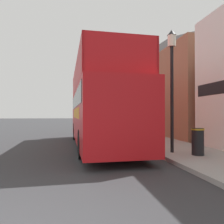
# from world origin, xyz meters

# --- Properties ---
(ground_plane) EXTENTS (144.00, 144.00, 0.00)m
(ground_plane) POSITION_xyz_m (0.00, 21.00, 0.00)
(ground_plane) COLOR #333335
(sidewalk) EXTENTS (2.91, 108.00, 0.14)m
(sidewalk) POSITION_xyz_m (6.00, 18.00, 0.07)
(sidewalk) COLOR #999993
(sidewalk) RESTS_ON ground_plane
(brick_terrace_rear) EXTENTS (6.00, 16.85, 9.01)m
(brick_terrace_rear) POSITION_xyz_m (10.45, 16.73, 4.50)
(brick_terrace_rear) COLOR #9E664C
(brick_terrace_rear) RESTS_ON ground_plane
(tour_bus) EXTENTS (2.68, 10.29, 4.17)m
(tour_bus) POSITION_xyz_m (2.67, 8.82, 1.86)
(tour_bus) COLOR red
(tour_bus) RESTS_ON ground_plane
(parked_car_ahead_of_bus) EXTENTS (1.89, 4.05, 1.41)m
(parked_car_ahead_of_bus) POSITION_xyz_m (3.45, 17.15, 0.65)
(parked_car_ahead_of_bus) COLOR #9E9EA3
(parked_car_ahead_of_bus) RESTS_ON ground_plane
(lamp_post_nearest) EXTENTS (0.35, 0.35, 4.91)m
(lamp_post_nearest) POSITION_xyz_m (5.20, 5.58, 3.51)
(lamp_post_nearest) COLOR black
(lamp_post_nearest) RESTS_ON sidewalk
(lamp_post_second) EXTENTS (0.35, 0.35, 4.36)m
(lamp_post_second) POSITION_xyz_m (4.96, 13.70, 3.17)
(lamp_post_second) COLOR black
(lamp_post_second) RESTS_ON sidewalk
(litter_bin) EXTENTS (0.48, 0.48, 1.00)m
(litter_bin) POSITION_xyz_m (5.88, 4.86, 0.67)
(litter_bin) COLOR black
(litter_bin) RESTS_ON sidewalk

